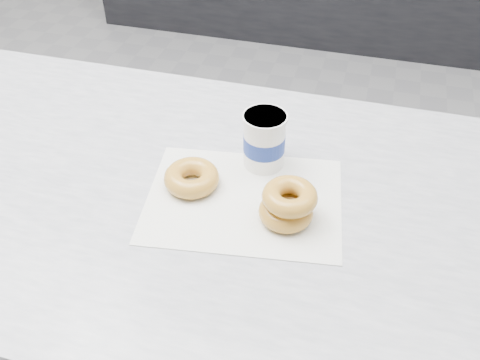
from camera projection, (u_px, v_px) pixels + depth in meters
The scene contains 6 objects.
ground at pixel (188, 251), 2.04m from camera, with size 5.00×5.00×0.00m, color gray.
counter at pixel (95, 306), 1.31m from camera, with size 3.06×0.76×0.90m.
wax_paper at pixel (244, 200), 0.94m from camera, with size 0.34×0.26×0.00m, color silver.
donut_single at pixel (192, 178), 0.96m from camera, with size 0.10×0.10×0.03m, color gold.
donut_stack at pixel (288, 204), 0.88m from camera, with size 0.10×0.10×0.06m.
coffee_cup at pixel (264, 140), 0.98m from camera, with size 0.08×0.08×0.11m.
Camera 1 is at (0.55, -1.26, 1.54)m, focal length 40.00 mm.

